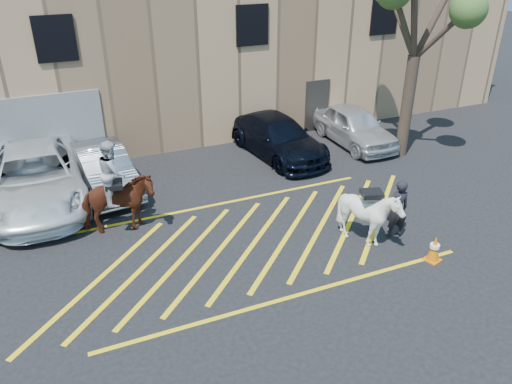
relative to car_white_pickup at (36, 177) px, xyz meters
name	(u,v)px	position (x,y,z in m)	size (l,w,h in m)	color
ground	(250,237)	(5.37, -4.62, -0.86)	(90.00, 90.00, 0.00)	black
car_white_pickup	(36,177)	(0.00, 0.00, 0.00)	(2.85, 6.17, 1.72)	white
car_silver_sedan	(104,169)	(2.08, 0.15, -0.14)	(1.51, 4.33, 1.43)	gray
car_blue_suv	(278,137)	(8.64, 0.52, -0.12)	(2.06, 5.06, 1.47)	black
car_white_suv	(354,126)	(11.99, 0.36, -0.10)	(1.78, 4.42, 1.51)	silver
handler	(397,209)	(9.16, -6.13, 0.01)	(0.64, 0.42, 1.74)	black
warehouse	(147,35)	(5.35, 7.37, 2.79)	(32.42, 10.20, 7.30)	tan
hatching_zone	(254,243)	(5.37, -4.92, -0.85)	(12.60, 5.12, 0.01)	yellow
mounted_bay	(116,197)	(2.05, -2.85, 0.27)	(2.23, 1.26, 2.79)	#582114
saddled_white	(369,216)	(8.22, -6.15, 0.01)	(1.82, 1.93, 1.73)	white
traffic_cone	(434,248)	(9.35, -7.53, -0.49)	(0.47, 0.47, 0.73)	orange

